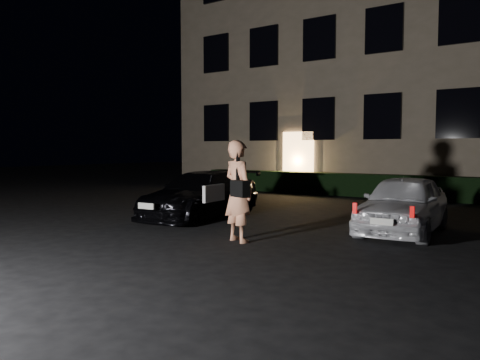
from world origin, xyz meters
The scene contains 6 objects.
ground centered at (0.00, 0.00, 0.00)m, with size 80.00×80.00×0.00m, color black.
building centered at (0.00, 14.99, 6.00)m, with size 20.00×8.11×12.00m.
hedge centered at (0.00, 10.50, 0.42)m, with size 15.00×0.70×0.85m, color black.
sedan centered at (-2.16, 2.87, 0.60)m, with size 2.04×4.28×1.19m.
hatch centered at (2.83, 3.59, 0.62)m, with size 1.65×3.70×1.23m.
man centered at (0.49, 0.77, 0.98)m, with size 0.83×0.70×1.95m.
Camera 1 is at (5.55, -6.56, 1.78)m, focal length 35.00 mm.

